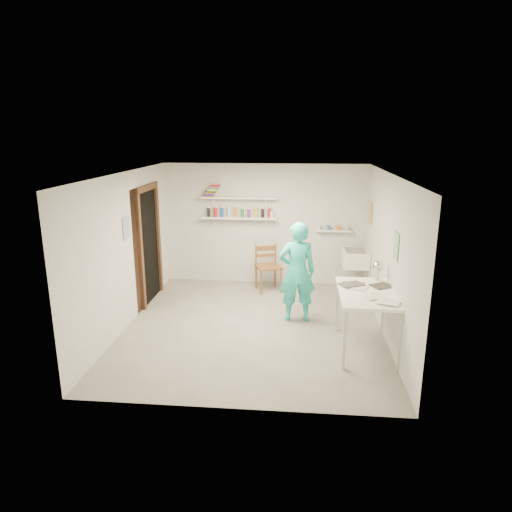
# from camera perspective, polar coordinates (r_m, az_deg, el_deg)

# --- Properties ---
(floor) EXTENTS (4.00, 4.50, 0.02)m
(floor) POSITION_cam_1_polar(r_m,az_deg,el_deg) (7.34, -0.29, -8.84)
(floor) COLOR slate
(floor) RESTS_ON ground
(ceiling) EXTENTS (4.00, 4.50, 0.02)m
(ceiling) POSITION_cam_1_polar(r_m,az_deg,el_deg) (6.73, -0.32, 10.35)
(ceiling) COLOR silver
(ceiling) RESTS_ON wall_back
(wall_back) EXTENTS (4.00, 0.02, 2.40)m
(wall_back) POSITION_cam_1_polar(r_m,az_deg,el_deg) (9.13, 1.08, 3.96)
(wall_back) COLOR silver
(wall_back) RESTS_ON ground
(wall_front) EXTENTS (4.00, 0.02, 2.40)m
(wall_front) POSITION_cam_1_polar(r_m,az_deg,el_deg) (4.80, -2.96, -6.58)
(wall_front) COLOR silver
(wall_front) RESTS_ON ground
(wall_left) EXTENTS (0.02, 4.50, 2.40)m
(wall_left) POSITION_cam_1_polar(r_m,az_deg,el_deg) (7.40, -15.99, 0.69)
(wall_left) COLOR silver
(wall_left) RESTS_ON ground
(wall_right) EXTENTS (0.02, 4.50, 2.40)m
(wall_right) POSITION_cam_1_polar(r_m,az_deg,el_deg) (7.03, 16.22, -0.07)
(wall_right) COLOR silver
(wall_right) RESTS_ON ground
(doorway_recess) EXTENTS (0.02, 0.90, 2.00)m
(doorway_recess) POSITION_cam_1_polar(r_m,az_deg,el_deg) (8.40, -13.23, 1.16)
(doorway_recess) COLOR black
(doorway_recess) RESTS_ON wall_left
(corridor_box) EXTENTS (1.40, 1.50, 2.10)m
(corridor_box) POSITION_cam_1_polar(r_m,az_deg,el_deg) (8.64, -17.72, 1.56)
(corridor_box) COLOR brown
(corridor_box) RESTS_ON ground
(door_lintel) EXTENTS (0.06, 1.05, 0.10)m
(door_lintel) POSITION_cam_1_polar(r_m,az_deg,el_deg) (8.21, -13.54, 8.29)
(door_lintel) COLOR brown
(door_lintel) RESTS_ON wall_left
(door_jamb_near) EXTENTS (0.06, 0.10, 2.00)m
(door_jamb_near) POSITION_cam_1_polar(r_m,az_deg,el_deg) (7.93, -14.21, 0.28)
(door_jamb_near) COLOR brown
(door_jamb_near) RESTS_ON ground
(door_jamb_far) EXTENTS (0.06, 0.10, 2.00)m
(door_jamb_far) POSITION_cam_1_polar(r_m,az_deg,el_deg) (8.85, -12.10, 1.94)
(door_jamb_far) COLOR brown
(door_jamb_far) RESTS_ON ground
(shelf_lower) EXTENTS (1.50, 0.22, 0.03)m
(shelf_lower) POSITION_cam_1_polar(r_m,az_deg,el_deg) (9.02, -2.15, 4.79)
(shelf_lower) COLOR white
(shelf_lower) RESTS_ON wall_back
(shelf_upper) EXTENTS (1.50, 0.22, 0.03)m
(shelf_upper) POSITION_cam_1_polar(r_m,az_deg,el_deg) (8.96, -2.18, 7.31)
(shelf_upper) COLOR white
(shelf_upper) RESTS_ON wall_back
(ledge_shelf) EXTENTS (0.70, 0.14, 0.03)m
(ledge_shelf) POSITION_cam_1_polar(r_m,az_deg,el_deg) (9.06, 9.60, 3.15)
(ledge_shelf) COLOR white
(ledge_shelf) RESTS_ON wall_back
(poster_left) EXTENTS (0.01, 0.28, 0.36)m
(poster_left) POSITION_cam_1_polar(r_m,az_deg,el_deg) (7.36, -15.89, 3.42)
(poster_left) COLOR #334C7F
(poster_left) RESTS_ON wall_left
(poster_right_a) EXTENTS (0.01, 0.34, 0.42)m
(poster_right_a) POSITION_cam_1_polar(r_m,az_deg,el_deg) (8.69, 14.11, 5.28)
(poster_right_a) COLOR #995933
(poster_right_a) RESTS_ON wall_right
(poster_right_b) EXTENTS (0.01, 0.30, 0.38)m
(poster_right_b) POSITION_cam_1_polar(r_m,az_deg,el_deg) (6.43, 17.10, 1.23)
(poster_right_b) COLOR #3F724C
(poster_right_b) RESTS_ON wall_right
(belfast_sink) EXTENTS (0.48, 0.60, 0.30)m
(belfast_sink) POSITION_cam_1_polar(r_m,az_deg,el_deg) (8.74, 12.30, -0.27)
(belfast_sink) COLOR white
(belfast_sink) RESTS_ON wall_right
(man) EXTENTS (0.65, 0.48, 1.64)m
(man) POSITION_cam_1_polar(r_m,az_deg,el_deg) (7.32, 5.16, -2.02)
(man) COLOR #27C6B9
(man) RESTS_ON ground
(wall_clock) EXTENTS (0.30, 0.08, 0.29)m
(wall_clock) POSITION_cam_1_polar(r_m,az_deg,el_deg) (7.45, 5.47, 0.48)
(wall_clock) COLOR beige
(wall_clock) RESTS_ON man
(wooden_chair) EXTENTS (0.57, 0.56, 0.97)m
(wooden_chair) POSITION_cam_1_polar(r_m,az_deg,el_deg) (8.76, 1.55, -1.35)
(wooden_chair) COLOR brown
(wooden_chair) RESTS_ON ground
(work_table) EXTENTS (0.78, 1.29, 0.86)m
(work_table) POSITION_cam_1_polar(r_m,az_deg,el_deg) (6.62, 13.55, -7.87)
(work_table) COLOR white
(work_table) RESTS_ON ground
(desk_lamp) EXTENTS (0.16, 0.16, 0.16)m
(desk_lamp) POSITION_cam_1_polar(r_m,az_deg,el_deg) (6.92, 15.05, -1.23)
(desk_lamp) COLOR silver
(desk_lamp) RESTS_ON work_table
(spray_cans) EXTENTS (1.32, 0.06, 0.17)m
(spray_cans) POSITION_cam_1_polar(r_m,az_deg,el_deg) (9.01, -2.16, 5.42)
(spray_cans) COLOR black
(spray_cans) RESTS_ON shelf_lower
(book_stack) EXTENTS (0.32, 0.14, 0.22)m
(book_stack) POSITION_cam_1_polar(r_m,az_deg,el_deg) (9.03, -5.56, 8.12)
(book_stack) COLOR red
(book_stack) RESTS_ON shelf_upper
(ledge_pots) EXTENTS (0.48, 0.07, 0.09)m
(ledge_pots) POSITION_cam_1_polar(r_m,az_deg,el_deg) (9.05, 9.61, 3.52)
(ledge_pots) COLOR silver
(ledge_pots) RESTS_ON ledge_shelf
(papers) EXTENTS (0.30, 0.22, 0.03)m
(papers) POSITION_cam_1_polar(r_m,az_deg,el_deg) (6.46, 13.79, -4.24)
(papers) COLOR silver
(papers) RESTS_ON work_table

